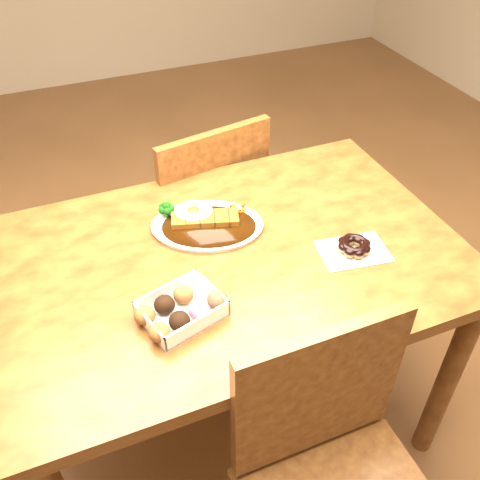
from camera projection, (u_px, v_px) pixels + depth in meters
name	position (u px, v px, depth m)	size (l,w,h in m)	color
ground	(233.00, 414.00, 1.87)	(6.00, 6.00, 0.00)	brown
table	(231.00, 281.00, 1.45)	(1.20, 0.80, 0.75)	#4C220F
chair_far	(200.00, 213.00, 1.96)	(0.49, 0.49, 0.87)	#4C220F
katsu_curry_plate	(205.00, 223.00, 1.46)	(0.36, 0.31, 0.06)	white
donut_box	(180.00, 310.00, 1.20)	(0.21, 0.18, 0.05)	white
pon_de_ring	(354.00, 246.00, 1.38)	(0.19, 0.15, 0.03)	silver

